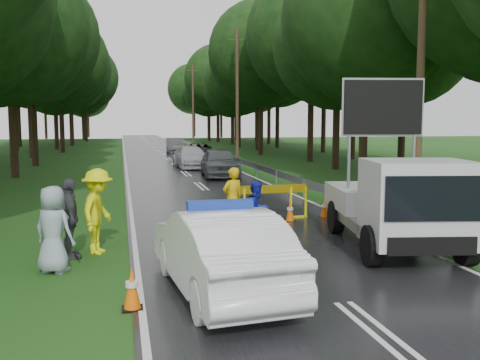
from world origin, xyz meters
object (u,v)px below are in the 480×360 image
object	(u,v)px
officer	(233,199)
civilian	(257,211)
queue_car_first	(220,162)
work_truck	(397,204)
barrier	(268,194)
queue_car_third	(199,152)
queue_car_fourth	(174,145)
queue_car_second	(191,157)
police_sedan	(220,251)

from	to	relation	value
officer	civilian	xyz separation A→B (m)	(0.34, -1.50, -0.12)
civilian	queue_car_first	world-z (taller)	queue_car_first
civilian	work_truck	bearing A→B (deg)	-62.26
barrier	queue_car_third	world-z (taller)	queue_car_third
civilian	queue_car_first	xyz separation A→B (m)	(1.82, 15.41, 0.04)
queue_car_first	queue_car_fourth	distance (m)	22.32
work_truck	queue_car_first	distance (m)	17.16
barrier	queue_car_fourth	size ratio (longest dim) A/B	0.62
queue_car_second	queue_car_first	bearing A→B (deg)	-85.95
police_sedan	queue_car_fourth	size ratio (longest dim) A/B	1.12
civilian	queue_car_second	bearing A→B (deg)	54.41
queue_car_second	queue_car_third	distance (m)	6.15
queue_car_second	officer	bearing A→B (deg)	-97.47
queue_car_fourth	queue_car_third	bearing A→B (deg)	-80.44
barrier	queue_car_second	xyz separation A→B (m)	(0.00, 18.74, -0.13)
police_sedan	queue_car_second	bearing A→B (deg)	-102.18
civilian	queue_car_fourth	xyz separation A→B (m)	(1.51, 37.73, -0.07)
work_truck	queue_car_fourth	bearing A→B (deg)	102.08
queue_car_second	civilian	bearing A→B (deg)	-96.29
queue_car_first	queue_car_second	xyz separation A→B (m)	(-0.80, 6.00, -0.11)
barrier	queue_car_fourth	xyz separation A→B (m)	(0.48, 35.06, -0.12)
officer	civilian	size ratio (longest dim) A/B	1.15
police_sedan	queue_car_second	xyz separation A→B (m)	(2.74, 25.38, -0.07)
queue_car_first	queue_car_second	distance (m)	6.05
queue_car_second	queue_car_third	xyz separation A→B (m)	(1.35, 6.00, -0.01)
queue_car_second	queue_car_third	bearing A→B (deg)	73.72
work_truck	civilian	size ratio (longest dim) A/B	3.54
civilian	queue_car_fourth	distance (m)	37.76
queue_car_first	queue_car_fourth	size ratio (longest dim) A/B	1.11
police_sedan	officer	size ratio (longest dim) A/B	2.69
barrier	queue_car_third	xyz separation A→B (m)	(1.35, 24.74, -0.15)
police_sedan	queue_car_third	distance (m)	31.65
work_truck	civilian	distance (m)	3.48
barrier	queue_car_second	world-z (taller)	queue_car_second
queue_car_second	queue_car_fourth	world-z (taller)	queue_car_fourth
civilian	queue_car_fourth	world-z (taller)	civilian
queue_car_fourth	officer	bearing A→B (deg)	-88.17
work_truck	barrier	xyz separation A→B (m)	(-1.99, 4.38, -0.29)
queue_car_fourth	work_truck	bearing A→B (deg)	-83.06
police_sedan	queue_car_first	world-z (taller)	police_sedan
police_sedan	barrier	distance (m)	7.19
barrier	officer	bearing A→B (deg)	-142.90
queue_car_first	queue_car_second	world-z (taller)	queue_car_first
officer	queue_car_third	world-z (taller)	officer
civilian	queue_car_third	distance (m)	27.52
queue_car_third	officer	bearing A→B (deg)	-88.85
officer	queue_car_fourth	xyz separation A→B (m)	(1.85, 36.23, -0.19)
barrier	officer	size ratio (longest dim) A/B	1.49
civilian	queue_car_third	world-z (taller)	civilian
work_truck	queue_car_third	bearing A→B (deg)	101.15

